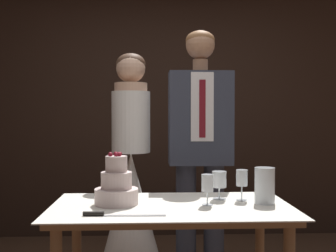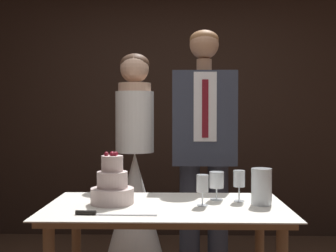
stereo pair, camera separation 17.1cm
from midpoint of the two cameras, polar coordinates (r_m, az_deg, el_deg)
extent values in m
cube|color=black|center=(4.44, -1.43, 2.48)|extent=(5.29, 0.12, 2.67)
cube|color=brown|center=(2.30, -1.73, -11.25)|extent=(1.22, 0.66, 0.03)
cube|color=white|center=(2.29, -1.73, -10.75)|extent=(1.28, 0.72, 0.01)
cylinder|color=beige|center=(2.33, -9.12, -9.42)|extent=(0.24, 0.24, 0.09)
cylinder|color=beige|center=(2.32, -9.13, -7.29)|extent=(0.17, 0.17, 0.09)
cylinder|color=beige|center=(2.30, -9.14, -5.12)|extent=(0.12, 0.12, 0.09)
sphere|color=maroon|center=(2.30, -8.84, -3.81)|extent=(0.02, 0.02, 0.02)
sphere|color=maroon|center=(2.32, -8.65, -3.77)|extent=(0.02, 0.02, 0.02)
sphere|color=maroon|center=(2.33, -9.19, -3.74)|extent=(0.02, 0.02, 0.02)
sphere|color=maroon|center=(2.31, -9.93, -3.79)|extent=(0.02, 0.02, 0.02)
sphere|color=maroon|center=(2.29, -9.94, -3.83)|extent=(0.02, 0.02, 0.02)
sphere|color=maroon|center=(2.28, -9.19, -3.85)|extent=(0.02, 0.02, 0.02)
sphere|color=maroon|center=(2.28, -8.76, -3.84)|extent=(0.02, 0.02, 0.02)
cube|color=silver|center=(2.07, -6.91, -11.96)|extent=(0.30, 0.03, 0.00)
cylinder|color=black|center=(2.10, -12.42, -11.54)|extent=(0.10, 0.02, 0.02)
cylinder|color=silver|center=(2.29, 3.19, -10.63)|extent=(0.06, 0.06, 0.00)
cylinder|color=silver|center=(2.28, 3.19, -9.72)|extent=(0.01, 0.01, 0.07)
cylinder|color=silver|center=(2.27, 3.19, -7.72)|extent=(0.06, 0.06, 0.09)
cylinder|color=silver|center=(2.43, 7.95, -9.92)|extent=(0.06, 0.06, 0.00)
cylinder|color=silver|center=(2.43, 7.96, -8.97)|extent=(0.01, 0.01, 0.08)
cylinder|color=silver|center=(2.41, 7.96, -6.98)|extent=(0.06, 0.06, 0.09)
cylinder|color=maroon|center=(2.42, 7.96, -7.68)|extent=(0.05, 0.05, 0.03)
cylinder|color=silver|center=(2.45, 4.94, -9.82)|extent=(0.08, 0.08, 0.00)
cylinder|color=silver|center=(2.45, 4.94, -9.03)|extent=(0.01, 0.01, 0.07)
cylinder|color=silver|center=(2.43, 4.94, -7.21)|extent=(0.08, 0.08, 0.09)
cylinder|color=maroon|center=(2.44, 4.94, -7.95)|extent=(0.07, 0.07, 0.03)
cylinder|color=silver|center=(2.36, 10.93, -7.93)|extent=(0.11, 0.11, 0.20)
cylinder|color=beige|center=(2.37, 10.93, -9.22)|extent=(0.05, 0.05, 0.09)
sphere|color=#F9CC4C|center=(2.36, 10.93, -7.88)|extent=(0.02, 0.02, 0.02)
cone|color=white|center=(3.17, -6.60, -12.53)|extent=(0.54, 0.54, 0.99)
cylinder|color=white|center=(3.08, -6.64, 0.54)|extent=(0.28, 0.28, 0.44)
cylinder|color=#DBAD8E|center=(3.08, -6.66, 5.25)|extent=(0.24, 0.24, 0.06)
sphere|color=#DBAD8E|center=(3.09, -6.67, 7.77)|extent=(0.21, 0.21, 0.21)
ellipsoid|color=#472D1E|center=(3.11, -6.65, 8.32)|extent=(0.22, 0.22, 0.16)
cylinder|color=#333847|center=(3.18, 0.87, -13.30)|extent=(0.15, 0.15, 0.90)
cylinder|color=#333847|center=(3.20, 4.67, -13.22)|extent=(0.15, 0.15, 0.90)
cube|color=#333847|center=(3.08, 2.80, 1.07)|extent=(0.46, 0.24, 0.68)
cube|color=white|center=(2.96, 3.02, 2.62)|extent=(0.16, 0.01, 0.49)
cube|color=maroon|center=(2.95, 3.03, 2.36)|extent=(0.04, 0.01, 0.41)
cylinder|color=#A37556|center=(3.10, 2.81, 8.17)|extent=(0.11, 0.11, 0.09)
sphere|color=#A37556|center=(3.12, 2.81, 10.91)|extent=(0.21, 0.21, 0.21)
ellipsoid|color=brown|center=(3.14, 2.79, 11.55)|extent=(0.21, 0.21, 0.14)
camera|label=1|loc=(0.09, -91.84, -0.05)|focal=45.00mm
camera|label=2|loc=(0.09, 88.16, 0.05)|focal=45.00mm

